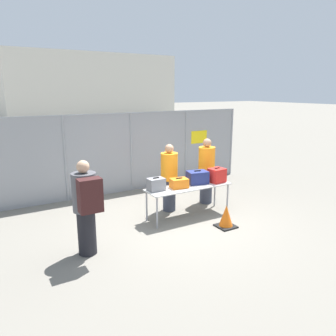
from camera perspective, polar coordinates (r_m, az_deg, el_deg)
ground_plane at (r=7.41m, az=2.57°, el=-9.24°), size 120.00×120.00×0.00m
fence_section at (r=9.41m, az=-6.33°, el=3.07°), size 7.51×0.07×2.25m
inspection_table at (r=7.48m, az=3.62°, el=-3.60°), size 2.03×0.61×0.73m
suitcase_grey at (r=7.11m, az=-2.09°, el=-2.87°), size 0.36×0.26×0.30m
suitcase_orange at (r=7.31m, az=1.95°, el=-2.65°), size 0.41×0.32×0.23m
suitcase_navy at (r=7.66m, az=5.14°, el=-1.63°), size 0.52×0.41×0.32m
suitcase_red at (r=7.83m, az=8.52°, el=-1.26°), size 0.38×0.34×0.35m
traveler_hooded at (r=5.82m, az=-14.06°, el=-6.22°), size 0.42×0.65×1.71m
security_worker_near at (r=7.80m, az=0.22°, el=-1.55°), size 0.40×0.40×1.63m
security_worker_far at (r=8.39m, az=6.71°, el=-0.37°), size 0.42×0.42×1.68m
utility_trailer at (r=11.88m, az=-6.97°, el=1.50°), size 3.50×2.10×0.73m
distant_hangar at (r=33.45m, az=-15.01°, el=13.10°), size 14.13×11.62×5.84m
traffic_cone at (r=7.15m, az=10.08°, el=-8.39°), size 0.39×0.39×0.49m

